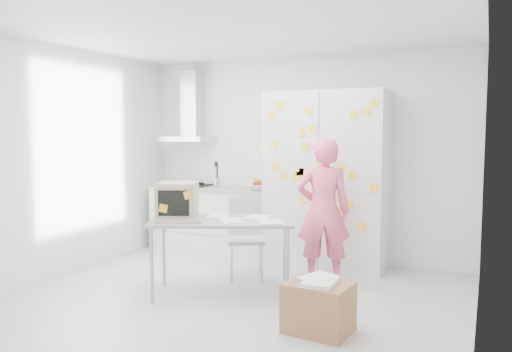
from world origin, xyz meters
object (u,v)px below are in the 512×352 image
at_px(chair, 246,232).
at_px(cardboard_box, 319,306).
at_px(person, 323,211).
at_px(desk, 193,210).

bearing_deg(chair, cardboard_box, -71.65).
distance_m(person, desk, 1.44).
height_order(desk, cardboard_box, desk).
bearing_deg(chair, person, -20.42).
height_order(person, chair, person).
bearing_deg(chair, desk, -135.51).
bearing_deg(desk, cardboard_box, -40.79).
distance_m(person, chair, 0.95).
xyz_separation_m(person, cardboard_box, (0.39, -1.34, -0.60)).
bearing_deg(person, chair, -13.30).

